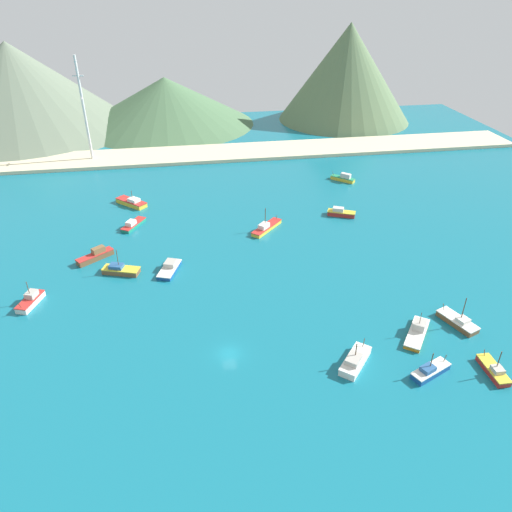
# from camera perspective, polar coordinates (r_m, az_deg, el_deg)

# --- Properties ---
(ground) EXTENTS (260.00, 280.00, 0.50)m
(ground) POSITION_cam_1_polar(r_m,az_deg,el_deg) (111.92, -4.93, -1.35)
(ground) COLOR #146B7F
(fishing_boat_0) EXTENTS (7.69, 8.31, 4.85)m
(fishing_boat_0) POSITION_cam_1_polar(r_m,az_deg,el_deg) (86.68, 11.66, -12.07)
(fishing_boat_0) COLOR silver
(fishing_boat_0) RESTS_ON ground
(fishing_boat_1) EXTENTS (5.63, 8.71, 6.52)m
(fishing_boat_1) POSITION_cam_1_polar(r_m,az_deg,el_deg) (101.33, 22.84, -7.15)
(fishing_boat_1) COLOR brown
(fishing_boat_1) RESTS_ON ground
(fishing_boat_2) EXTENTS (2.53, 7.26, 5.16)m
(fishing_boat_2) POSITION_cam_1_polar(r_m,az_deg,el_deg) (92.86, 26.37, -12.03)
(fishing_boat_2) COLOR red
(fishing_boat_2) RESTS_ON ground
(fishing_boat_3) EXTENTS (6.51, 8.75, 2.09)m
(fishing_boat_3) POSITION_cam_1_polar(r_m,az_deg,el_deg) (132.82, -14.38, 3.67)
(fishing_boat_3) COLOR #198466
(fishing_boat_3) RESTS_ON ground
(fishing_boat_4) EXTENTS (5.87, 8.86, 2.05)m
(fishing_boat_4) POSITION_cam_1_polar(r_m,az_deg,el_deg) (111.19, -10.21, -1.41)
(fishing_boat_4) COLOR #14478C
(fishing_boat_4) RESTS_ON ground
(fishing_boat_5) EXTENTS (7.99, 5.32, 2.38)m
(fishing_boat_5) POSITION_cam_1_polar(r_m,az_deg,el_deg) (136.74, 10.02, 5.08)
(fishing_boat_5) COLOR red
(fishing_boat_5) RESTS_ON ground
(fishing_boat_6) EXTENTS (4.76, 7.58, 5.30)m
(fishing_boat_6) POSITION_cam_1_polar(r_m,az_deg,el_deg) (109.00, -25.17, -4.78)
(fishing_boat_6) COLOR silver
(fishing_boat_6) RESTS_ON ground
(fishing_boat_7) EXTENTS (8.53, 7.17, 2.81)m
(fishing_boat_7) POSITION_cam_1_polar(r_m,az_deg,el_deg) (119.85, -18.48, 0.06)
(fishing_boat_7) COLOR brown
(fishing_boat_7) RESTS_ON ground
(fishing_boat_8) EXTENTS (9.51, 9.94, 6.45)m
(fishing_boat_8) POSITION_cam_1_polar(r_m,az_deg,el_deg) (127.02, 1.22, 3.43)
(fishing_boat_8) COLOR gold
(fishing_boat_8) RESTS_ON ground
(fishing_boat_9) EXTENTS (7.91, 5.23, 4.83)m
(fishing_boat_9) POSITION_cam_1_polar(r_m,az_deg,el_deg) (88.47, 19.97, -12.68)
(fishing_boat_9) COLOR #14478C
(fishing_boat_9) RESTS_ON ground
(fishing_boat_10) EXTENTS (8.78, 5.40, 6.05)m
(fishing_boat_10) POSITION_cam_1_polar(r_m,az_deg,el_deg) (112.82, -15.78, -1.59)
(fishing_boat_10) COLOR brown
(fishing_boat_10) RESTS_ON ground
(fishing_boat_12) EXTENTS (7.20, 7.01, 2.69)m
(fishing_boat_12) POSITION_cam_1_polar(r_m,az_deg,el_deg) (161.03, 10.33, 9.08)
(fishing_boat_12) COLOR gold
(fishing_boat_12) RESTS_ON ground
(fishing_boat_13) EXTENTS (9.48, 9.36, 4.62)m
(fishing_boat_13) POSITION_cam_1_polar(r_m,az_deg,el_deg) (145.79, -14.52, 6.20)
(fishing_boat_13) COLOR gold
(fishing_boat_13) RESTS_ON ground
(fishing_boat_14) EXTENTS (8.21, 9.57, 4.98)m
(fishing_boat_14) POSITION_cam_1_polar(r_m,az_deg,el_deg) (95.99, 18.61, -8.49)
(fishing_boat_14) COLOR orange
(fishing_boat_14) RESTS_ON ground
(beach_strip) EXTENTS (247.00, 18.78, 1.20)m
(beach_strip) POSITION_cam_1_polar(r_m,az_deg,el_deg) (183.21, -7.15, 11.87)
(beach_strip) COLOR beige
(beach_strip) RESTS_ON ground
(hill_west) EXTENTS (93.03, 93.03, 35.49)m
(hill_west) POSITION_cam_1_polar(r_m,az_deg,el_deg) (232.42, -26.66, 17.43)
(hill_west) COLOR #60705B
(hill_west) RESTS_ON ground
(hill_central) EXTENTS (76.60, 76.60, 20.16)m
(hill_central) POSITION_cam_1_polar(r_m,az_deg,el_deg) (224.42, -10.63, 17.60)
(hill_central) COLOR #476B47
(hill_central) RESTS_ON ground
(hill_east) EXTENTS (58.99, 58.99, 40.85)m
(hill_east) POSITION_cam_1_polar(r_m,az_deg,el_deg) (230.31, 10.74, 20.55)
(hill_east) COLOR #56704C
(hill_east) RESTS_ON ground
(radio_tower) EXTENTS (3.59, 2.87, 35.88)m
(radio_tower) POSITION_cam_1_polar(r_m,az_deg,el_deg) (180.96, -19.73, 16.00)
(radio_tower) COLOR silver
(radio_tower) RESTS_ON ground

